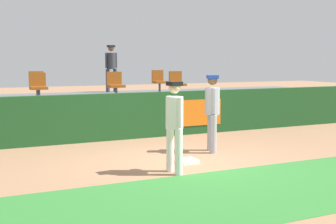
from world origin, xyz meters
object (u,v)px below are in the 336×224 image
(seat_front_left, at_px, (38,85))
(first_base, at_px, (187,161))
(seat_back_right, at_px, (159,80))
(player_fielder_home, at_px, (174,121))
(seat_front_center, at_px, (115,84))
(spectator_hooded, at_px, (111,65))
(player_runner_visitor, at_px, (212,108))
(seat_back_left, at_px, (37,83))
(seat_front_right, at_px, (177,82))

(seat_front_left, bearing_deg, first_base, -63.37)
(seat_back_right, relative_size, seat_front_left, 1.00)
(player_fielder_home, height_order, seat_front_left, seat_front_left)
(seat_front_center, relative_size, spectator_hooded, 0.48)
(first_base, height_order, player_runner_visitor, player_runner_visitor)
(seat_back_left, bearing_deg, player_runner_visitor, -60.54)
(first_base, bearing_deg, seat_back_right, 71.62)
(first_base, distance_m, seat_back_right, 7.07)
(player_runner_visitor, height_order, seat_front_left, seat_front_left)
(player_fielder_home, height_order, spectator_hooded, spectator_hooded)
(first_base, relative_size, seat_front_center, 0.48)
(player_runner_visitor, distance_m, seat_front_right, 4.10)
(first_base, distance_m, seat_back_left, 7.07)
(player_fielder_home, distance_m, seat_front_left, 5.71)
(seat_front_center, distance_m, spectator_hooded, 3.15)
(first_base, bearing_deg, seat_back_left, 108.35)
(seat_front_right, height_order, seat_back_left, same)
(seat_back_right, bearing_deg, player_fielder_home, -111.23)
(first_base, height_order, seat_front_left, seat_front_left)
(seat_back_right, height_order, seat_front_right, same)
(player_runner_visitor, xyz_separation_m, spectator_hooded, (-0.34, 6.96, 0.96))
(seat_front_right, relative_size, spectator_hooded, 0.48)
(seat_front_center, bearing_deg, seat_front_right, -0.01)
(first_base, xyz_separation_m, seat_front_left, (-2.39, 4.77, 1.45))
(seat_front_center, height_order, seat_back_left, same)
(seat_front_center, bearing_deg, seat_front_left, -180.00)
(player_fielder_home, height_order, seat_front_center, seat_front_center)
(player_fielder_home, relative_size, spectator_hooded, 1.02)
(seat_back_right, distance_m, spectator_hooded, 1.95)
(seat_front_center, xyz_separation_m, seat_front_right, (2.12, -0.00, -0.00))
(seat_front_right, bearing_deg, seat_front_center, 179.99)
(seat_front_right, height_order, spectator_hooded, spectator_hooded)
(seat_back_right, height_order, seat_front_left, same)
(seat_front_left, xyz_separation_m, seat_back_left, (0.21, 1.80, -0.00))
(seat_back_right, bearing_deg, seat_front_center, -141.36)
(first_base, distance_m, seat_front_right, 5.39)
(seat_front_left, relative_size, spectator_hooded, 0.48)
(seat_front_right, distance_m, spectator_hooded, 3.32)
(first_base, height_order, seat_back_left, seat_back_left)
(seat_front_center, xyz_separation_m, spectator_hooded, (0.81, 2.99, 0.55))
(seat_front_left, height_order, seat_front_right, same)
(first_base, height_order, seat_front_center, seat_front_center)
(player_runner_visitor, xyz_separation_m, seat_back_right, (1.11, 5.76, 0.41))
(seat_back_right, relative_size, seat_front_right, 1.00)
(spectator_hooded, bearing_deg, player_runner_visitor, 82.92)
(spectator_hooded, bearing_deg, seat_back_right, 130.56)
(seat_back_right, height_order, spectator_hooded, spectator_hooded)
(first_base, relative_size, player_runner_visitor, 0.22)
(seat_front_right, xyz_separation_m, seat_back_left, (-4.23, 1.80, 0.00))
(seat_front_center, distance_m, seat_front_left, 2.32)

